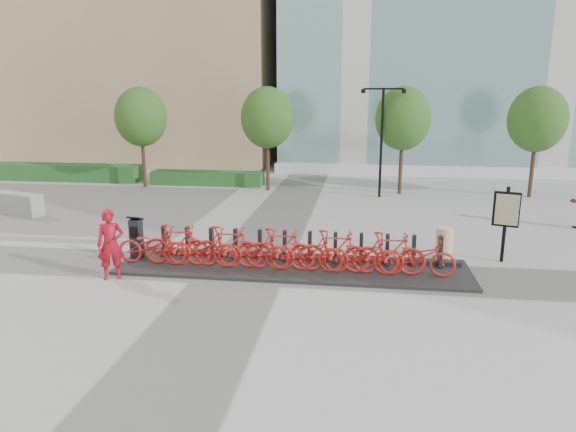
# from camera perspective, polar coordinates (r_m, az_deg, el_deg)

# --- Properties ---
(ground) EXTENTS (120.00, 120.00, 0.00)m
(ground) POSITION_cam_1_polar(r_m,az_deg,el_deg) (14.22, -4.87, -5.96)
(ground) COLOR #B1B1B1
(gravel_patch) EXTENTS (14.00, 14.00, 0.00)m
(gravel_patch) POSITION_cam_1_polar(r_m,az_deg,el_deg) (24.40, -24.52, 1.04)
(gravel_patch) COLOR slate
(gravel_patch) RESTS_ON ground
(hedge_a) EXTENTS (10.00, 1.40, 0.90)m
(hedge_a) POSITION_cam_1_polar(r_m,az_deg,el_deg) (31.86, -24.52, 4.48)
(hedge_a) COLOR #265C29
(hedge_a) RESTS_ON ground
(hedge_b) EXTENTS (6.00, 1.20, 0.70)m
(hedge_b) POSITION_cam_1_polar(r_m,az_deg,el_deg) (27.82, -8.93, 4.19)
(hedge_b) COLOR #265C29
(hedge_b) RESTS_ON ground
(tree_0) EXTENTS (2.60, 2.60, 5.10)m
(tree_0) POSITION_cam_1_polar(r_m,az_deg,el_deg) (27.42, -16.03, 10.52)
(tree_0) COLOR brown
(tree_0) RESTS_ON ground
(tree_1) EXTENTS (2.60, 2.60, 5.10)m
(tree_1) POSITION_cam_1_polar(r_m,az_deg,el_deg) (25.51, -2.31, 10.84)
(tree_1) COLOR brown
(tree_1) RESTS_ON ground
(tree_2) EXTENTS (2.60, 2.60, 5.10)m
(tree_2) POSITION_cam_1_polar(r_m,az_deg,el_deg) (25.17, 12.66, 10.51)
(tree_2) COLOR brown
(tree_2) RESTS_ON ground
(tree_3) EXTENTS (2.60, 2.60, 5.10)m
(tree_3) POSITION_cam_1_polar(r_m,az_deg,el_deg) (26.32, 25.97, 9.62)
(tree_3) COLOR brown
(tree_3) RESTS_ON ground
(streetlamp) EXTENTS (2.00, 0.20, 5.00)m
(streetlamp) POSITION_cam_1_polar(r_m,az_deg,el_deg) (24.14, 10.39, 9.42)
(streetlamp) COLOR black
(streetlamp) RESTS_ON ground
(dock_pad) EXTENTS (9.60, 2.40, 0.08)m
(dock_pad) POSITION_cam_1_polar(r_m,az_deg,el_deg) (14.26, 0.52, -5.68)
(dock_pad) COLOR #252525
(dock_pad) RESTS_ON ground
(dock_rail_posts) EXTENTS (8.02, 0.50, 0.85)m
(dock_rail_posts) POSITION_cam_1_polar(r_m,az_deg,el_deg) (14.56, 1.01, -3.36)
(dock_rail_posts) COLOR black
(dock_rail_posts) RESTS_ON dock_pad
(bike_0) EXTENTS (1.97, 0.69, 1.04)m
(bike_0) POSITION_cam_1_polar(r_m,az_deg,el_deg) (14.77, -14.85, -3.20)
(bike_0) COLOR red
(bike_0) RESTS_ON dock_pad
(bike_1) EXTENTS (1.91, 0.54, 1.15)m
(bike_1) POSITION_cam_1_polar(r_m,az_deg,el_deg) (14.50, -12.24, -3.13)
(bike_1) COLOR red
(bike_1) RESTS_ON dock_pad
(bike_2) EXTENTS (1.97, 0.69, 1.04)m
(bike_2) POSITION_cam_1_polar(r_m,az_deg,el_deg) (14.28, -9.51, -3.49)
(bike_2) COLOR red
(bike_2) RESTS_ON dock_pad
(bike_3) EXTENTS (1.91, 0.54, 1.15)m
(bike_3) POSITION_cam_1_polar(r_m,az_deg,el_deg) (14.07, -6.71, -3.41)
(bike_3) COLOR red
(bike_3) RESTS_ON dock_pad
(bike_4) EXTENTS (1.97, 0.69, 1.04)m
(bike_4) POSITION_cam_1_polar(r_m,az_deg,el_deg) (13.93, -3.83, -3.77)
(bike_4) COLOR red
(bike_4) RESTS_ON dock_pad
(bike_5) EXTENTS (1.91, 0.54, 1.15)m
(bike_5) POSITION_cam_1_polar(r_m,az_deg,el_deg) (13.78, -0.90, -3.68)
(bike_5) COLOR red
(bike_5) RESTS_ON dock_pad
(bike_6) EXTENTS (1.97, 0.69, 1.04)m
(bike_6) POSITION_cam_1_polar(r_m,az_deg,el_deg) (13.71, 2.08, -4.02)
(bike_6) COLOR red
(bike_6) RESTS_ON dock_pad
(bike_7) EXTENTS (1.91, 0.54, 1.15)m
(bike_7) POSITION_cam_1_polar(r_m,az_deg,el_deg) (13.64, 5.10, -3.91)
(bike_7) COLOR red
(bike_7) RESTS_ON dock_pad
(bike_8) EXTENTS (1.97, 0.69, 1.04)m
(bike_8) POSITION_cam_1_polar(r_m,az_deg,el_deg) (13.65, 8.12, -4.24)
(bike_8) COLOR red
(bike_8) RESTS_ON dock_pad
(bike_9) EXTENTS (1.91, 0.54, 1.15)m
(bike_9) POSITION_cam_1_polar(r_m,az_deg,el_deg) (13.66, 11.16, -4.10)
(bike_9) COLOR red
(bike_9) RESTS_ON dock_pad
(bike_10) EXTENTS (1.97, 0.69, 1.04)m
(bike_10) POSITION_cam_1_polar(r_m,az_deg,el_deg) (13.74, 14.15, -4.41)
(bike_10) COLOR red
(bike_10) RESTS_ON dock_pad
(kiosk) EXTENTS (0.41, 0.35, 1.24)m
(kiosk) POSITION_cam_1_polar(r_m,az_deg,el_deg) (15.43, -16.50, -2.30)
(kiosk) COLOR black
(kiosk) RESTS_ON dock_pad
(worker_red) EXTENTS (0.79, 0.67, 1.85)m
(worker_red) POSITION_cam_1_polar(r_m,az_deg,el_deg) (14.00, -19.12, -3.01)
(worker_red) COLOR #A20C1B
(worker_red) RESTS_ON ground
(construction_barrel) EXTENTS (0.57, 0.57, 0.92)m
(construction_barrel) POSITION_cam_1_polar(r_m,az_deg,el_deg) (15.69, 16.95, -2.88)
(construction_barrel) COLOR orange
(construction_barrel) RESTS_ON ground
(jersey_barrier) EXTENTS (2.33, 1.24, 0.87)m
(jersey_barrier) POSITION_cam_1_polar(r_m,az_deg,el_deg) (23.17, -27.80, 1.20)
(jersey_barrier) COLOR gray
(jersey_barrier) RESTS_ON ground
(map_sign) EXTENTS (0.71, 0.32, 2.19)m
(map_sign) POSITION_cam_1_polar(r_m,az_deg,el_deg) (15.71, 23.08, 0.35)
(map_sign) COLOR black
(map_sign) RESTS_ON ground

